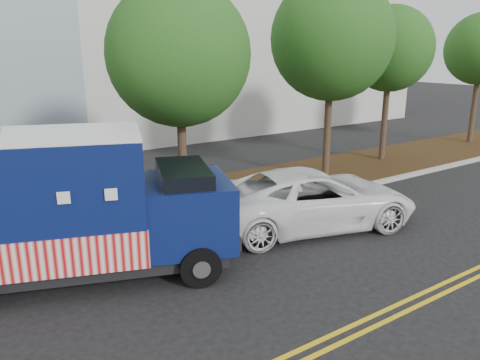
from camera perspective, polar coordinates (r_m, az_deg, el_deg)
ground at (r=11.40m, az=-9.37°, el=-9.57°), size 120.00×120.00×0.00m
curb at (r=12.56m, az=-12.13°, el=-6.92°), size 120.00×0.18×0.15m
mulch_strip at (r=14.41m, az=-15.35°, el=-4.16°), size 120.00×4.00×0.15m
centerline_near at (r=8.11m, az=5.13°, el=-20.81°), size 120.00×0.10×0.01m
tree_b at (r=13.72m, az=-7.45°, el=14.92°), size 4.09×4.09×6.73m
tree_c at (r=17.48m, az=11.15°, el=16.54°), size 4.36×4.36×7.37m
tree_d at (r=21.14m, az=17.85°, el=14.93°), size 3.54×3.54×6.61m
food_truck at (r=10.52m, az=-20.60°, el=-3.50°), size 6.87×4.38×3.42m
white_car at (r=13.19m, az=8.84°, el=-2.22°), size 6.36×4.18×1.62m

